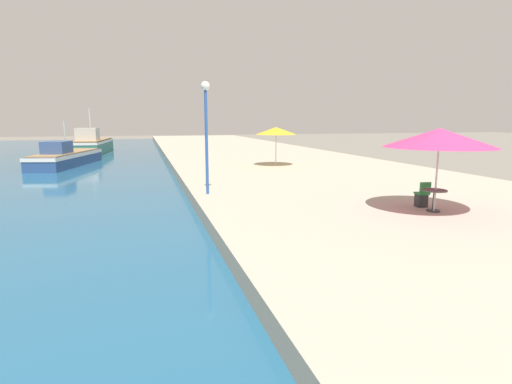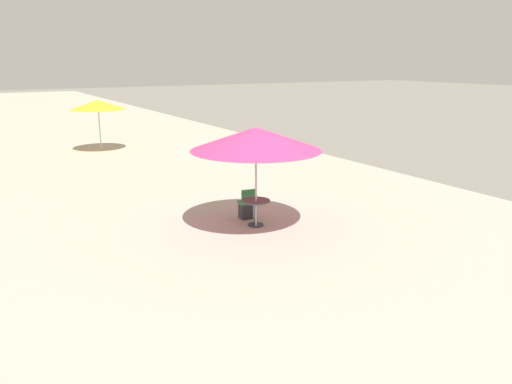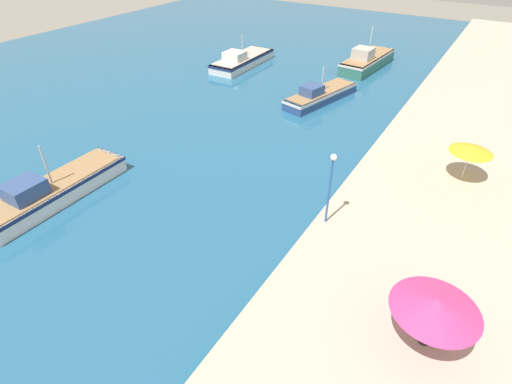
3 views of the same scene
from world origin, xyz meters
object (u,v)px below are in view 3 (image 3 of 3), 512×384
object	(u,v)px
cafe_umbrella_pink	(437,305)
lamppost	(331,178)
cafe_umbrella_white	(472,149)
cafe_table	(426,334)
fishing_boat_near	(52,190)
fishing_boat_distant	(367,60)
fishing_boat_far	(242,60)
cafe_chair_left	(431,326)
fishing_boat_mid	(320,95)

from	to	relation	value
cafe_umbrella_pink	lamppost	bearing A→B (deg)	141.75
cafe_umbrella_white	cafe_umbrella_pink	bearing A→B (deg)	-87.18
cafe_umbrella_white	lamppost	distance (m)	11.01
cafe_table	fishing_boat_near	bearing A→B (deg)	-176.47
fishing_boat_distant	cafe_table	xyz separation A→B (m)	(14.69, -35.36, 0.10)
fishing_boat_far	cafe_umbrella_white	world-z (taller)	fishing_boat_far
lamppost	fishing_boat_far	bearing A→B (deg)	132.56
cafe_umbrella_white	cafe_chair_left	distance (m)	13.88
fishing_boat_distant	cafe_umbrella_white	xyz separation A→B (m)	(13.94, -20.94, 1.90)
fishing_boat_near	fishing_boat_distant	distance (m)	37.74
cafe_umbrella_pink	fishing_boat_near	bearing A→B (deg)	-176.66
fishing_boat_mid	cafe_umbrella_pink	xyz separation A→B (m)	(15.14, -23.09, 2.29)
cafe_umbrella_pink	lamppost	size ratio (longest dim) A/B	0.78
fishing_boat_far	fishing_boat_mid	bearing A→B (deg)	-23.10
fishing_boat_far	cafe_umbrella_pink	bearing A→B (deg)	-46.15
fishing_boat_near	fishing_boat_far	bearing A→B (deg)	98.77
fishing_boat_mid	lamppost	bearing A→B (deg)	-51.21
fishing_boat_distant	cafe_umbrella_pink	size ratio (longest dim) A/B	2.80
fishing_boat_far	lamppost	world-z (taller)	lamppost
cafe_umbrella_white	cafe_chair_left	bearing A→B (deg)	-86.48
fishing_boat_distant	cafe_umbrella_pink	distance (m)	38.41
cafe_umbrella_pink	cafe_table	distance (m)	1.94
fishing_boat_mid	lamppost	world-z (taller)	lamppost
cafe_table	lamppost	size ratio (longest dim) A/B	0.18
fishing_boat_far	cafe_chair_left	world-z (taller)	fishing_boat_far
fishing_boat_distant	cafe_umbrella_pink	bearing A→B (deg)	-62.58
fishing_boat_mid	cafe_umbrella_white	distance (m)	16.92
fishing_boat_distant	cafe_table	bearing A→B (deg)	-62.47
fishing_boat_near	cafe_chair_left	xyz separation A→B (m)	(23.19, 2.14, 0.06)
cafe_table	cafe_chair_left	distance (m)	0.75
fishing_boat_near	cafe_chair_left	distance (m)	23.28
fishing_boat_mid	fishing_boat_near	bearing A→B (deg)	-94.37
cafe_table	cafe_chair_left	xyz separation A→B (m)	(0.09, 0.72, -0.21)
fishing_boat_distant	cafe_table	world-z (taller)	fishing_boat_distant
fishing_boat_far	cafe_table	world-z (taller)	fishing_boat_far
fishing_boat_mid	fishing_boat_distant	size ratio (longest dim) A/B	0.94
fishing_boat_mid	cafe_table	distance (m)	27.57
fishing_boat_far	cafe_chair_left	bearing A→B (deg)	-45.20
fishing_boat_mid	fishing_boat_far	xyz separation A→B (m)	(-12.77, 5.26, 0.03)
fishing_boat_distant	cafe_chair_left	distance (m)	37.67
cafe_umbrella_pink	cafe_umbrella_white	bearing A→B (deg)	92.82
fishing_boat_near	cafe_umbrella_pink	distance (m)	23.20
cafe_chair_left	fishing_boat_distant	bearing A→B (deg)	119.92
cafe_chair_left	lamppost	bearing A→B (deg)	153.46
fishing_boat_far	lamppost	bearing A→B (deg)	-48.14
cafe_umbrella_pink	cafe_chair_left	bearing A→B (deg)	80.90
fishing_boat_near	cafe_umbrella_pink	size ratio (longest dim) A/B	2.81
fishing_boat_near	fishing_boat_far	world-z (taller)	fishing_boat_near
fishing_boat_far	cafe_umbrella_pink	xyz separation A→B (m)	(27.91, -28.35, 2.26)
cafe_umbrella_pink	lamppost	xyz separation A→B (m)	(-6.79, 5.35, 0.62)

